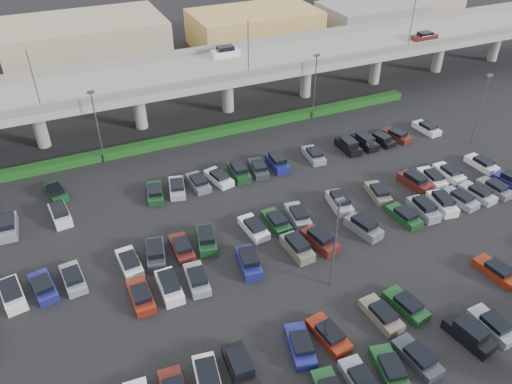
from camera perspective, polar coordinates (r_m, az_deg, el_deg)
ground at (r=54.92m, az=4.15°, el=-5.05°), size 280.00×280.00×0.00m
overpass at (r=77.05m, az=-7.07°, el=13.20°), size 150.00×13.00×15.80m
hedge at (r=73.74m, az=-4.86°, el=6.79°), size 66.00×1.60×1.10m
parked_cars at (r=52.09m, az=5.14°, el=-6.85°), size 63.18×41.68×1.67m
light_poles at (r=51.12m, az=-0.69°, el=0.41°), size 66.90×48.38×10.30m
distant_buildings at (r=108.58m, az=-5.47°, el=17.97°), size 138.00×24.00×9.00m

